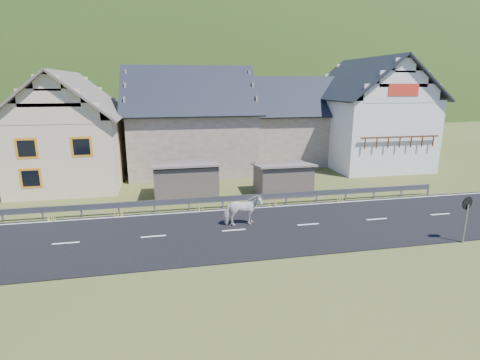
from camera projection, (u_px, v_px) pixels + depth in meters
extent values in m
plane|color=#434C1F|center=(234.00, 231.00, 19.03)|extent=(160.00, 160.00, 0.00)
cube|color=black|center=(234.00, 231.00, 19.02)|extent=(60.00, 7.00, 0.04)
cube|color=silver|center=(234.00, 230.00, 19.02)|extent=(60.00, 6.60, 0.01)
cube|color=#93969B|center=(223.00, 199.00, 22.37)|extent=(28.00, 0.08, 0.34)
cube|color=#93969B|center=(2.00, 216.00, 20.13)|extent=(0.10, 0.06, 0.70)
cube|color=#93969B|center=(43.00, 214.00, 20.51)|extent=(0.10, 0.06, 0.70)
cube|color=#93969B|center=(81.00, 211.00, 20.90)|extent=(0.10, 0.06, 0.70)
cube|color=#93969B|center=(119.00, 209.00, 21.29)|extent=(0.10, 0.06, 0.70)
cube|color=#93969B|center=(154.00, 207.00, 21.68)|extent=(0.10, 0.06, 0.70)
cube|color=#93969B|center=(189.00, 205.00, 22.06)|extent=(0.10, 0.06, 0.70)
cube|color=#93969B|center=(223.00, 202.00, 22.45)|extent=(0.10, 0.06, 0.70)
cube|color=#93969B|center=(255.00, 200.00, 22.84)|extent=(0.10, 0.06, 0.70)
cube|color=#93969B|center=(286.00, 199.00, 23.22)|extent=(0.10, 0.06, 0.70)
cube|color=#93969B|center=(316.00, 197.00, 23.61)|extent=(0.10, 0.06, 0.70)
cube|color=#93969B|center=(346.00, 195.00, 24.00)|extent=(0.10, 0.06, 0.70)
cube|color=#93969B|center=(374.00, 193.00, 24.39)|extent=(0.10, 0.06, 0.70)
cube|color=#93969B|center=(401.00, 191.00, 24.77)|extent=(0.10, 0.06, 0.70)
cube|color=#93969B|center=(428.00, 190.00, 25.16)|extent=(0.10, 0.06, 0.70)
cube|color=#65584B|center=(186.00, 181.00, 24.53)|extent=(4.30, 3.30, 2.40)
cube|color=#65584B|center=(283.00, 179.00, 25.34)|extent=(3.80, 2.90, 2.20)
cube|color=beige|center=(72.00, 150.00, 27.85)|extent=(7.00, 9.00, 5.00)
cube|color=orange|center=(27.00, 148.00, 23.05)|extent=(1.30, 0.12, 1.30)
cube|color=orange|center=(82.00, 147.00, 23.67)|extent=(1.30, 0.12, 1.30)
cube|color=orange|center=(31.00, 178.00, 23.52)|extent=(1.30, 0.12, 1.30)
cube|color=tan|center=(42.00, 93.00, 27.88)|extent=(0.70, 0.70, 2.40)
cube|color=tan|center=(191.00, 140.00, 32.44)|extent=(10.00, 9.00, 5.00)
cube|color=tan|center=(293.00, 136.00, 36.33)|extent=(9.00, 8.00, 4.60)
cube|color=silver|center=(366.00, 131.00, 34.47)|extent=(8.00, 10.00, 6.00)
cube|color=red|center=(404.00, 90.00, 28.74)|extent=(2.60, 0.06, 0.90)
cube|color=#562C15|center=(400.00, 137.00, 29.43)|extent=(6.80, 0.12, 0.12)
ellipsoid|color=#19360C|center=(180.00, 137.00, 195.77)|extent=(440.00, 280.00, 260.00)
imported|color=silver|center=(243.00, 210.00, 19.50)|extent=(1.01, 1.99, 1.63)
cylinder|color=#93969B|center=(465.00, 224.00, 17.36)|extent=(0.08, 0.08, 1.90)
cylinder|color=black|center=(467.00, 203.00, 17.19)|extent=(0.62, 0.17, 0.63)
cylinder|color=white|center=(467.00, 203.00, 17.22)|extent=(0.53, 0.14, 0.53)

